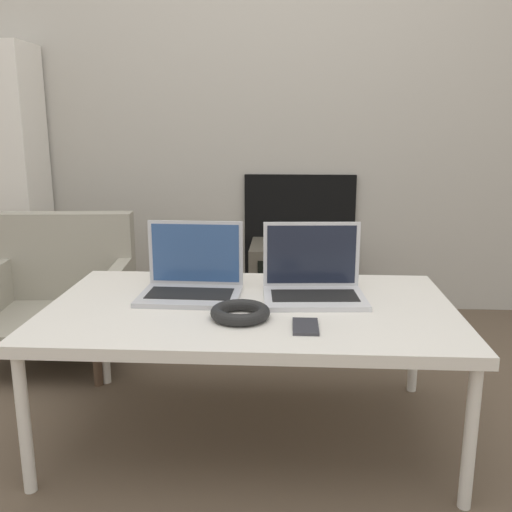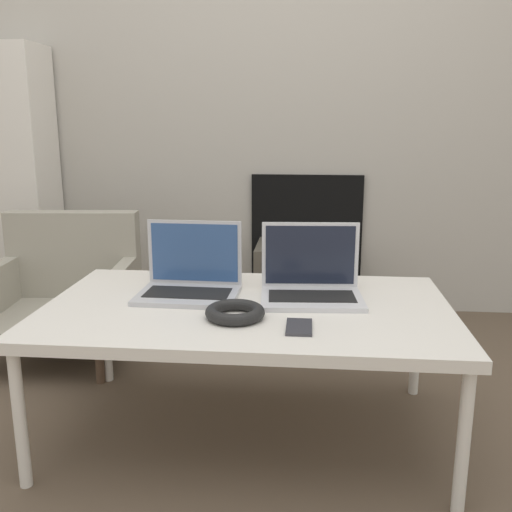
# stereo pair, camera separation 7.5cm
# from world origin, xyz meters

# --- Properties ---
(ground_plane) EXTENTS (14.00, 14.00, 0.00)m
(ground_plane) POSITION_xyz_m (0.00, 0.00, 0.00)
(ground_plane) COLOR brown
(wall_back) EXTENTS (7.00, 0.08, 2.60)m
(wall_back) POSITION_xyz_m (0.00, 1.74, 1.29)
(wall_back) COLOR #ADA89E
(wall_back) RESTS_ON ground_plane
(table) EXTENTS (1.31, 0.78, 0.46)m
(table) POSITION_xyz_m (0.00, 0.33, 0.43)
(table) COLOR silver
(table) RESTS_ON ground_plane
(laptop_left) EXTENTS (0.34, 0.25, 0.24)m
(laptop_left) POSITION_xyz_m (-0.21, 0.43, 0.51)
(laptop_left) COLOR #B2B2B7
(laptop_left) RESTS_ON table
(laptop_right) EXTENTS (0.35, 0.26, 0.24)m
(laptop_right) POSITION_xyz_m (0.20, 0.43, 0.51)
(laptop_right) COLOR silver
(laptop_right) RESTS_ON table
(headphones) EXTENTS (0.18, 0.18, 0.04)m
(headphones) POSITION_xyz_m (-0.02, 0.20, 0.48)
(headphones) COLOR black
(headphones) RESTS_ON table
(phone) EXTENTS (0.07, 0.13, 0.01)m
(phone) POSITION_xyz_m (0.17, 0.13, 0.46)
(phone) COLOR #333338
(phone) RESTS_ON table
(tv) EXTENTS (0.51, 0.38, 0.41)m
(tv) POSITION_xyz_m (0.18, 1.50, 0.20)
(tv) COLOR #4C473D
(tv) RESTS_ON ground_plane
(armchair) EXTENTS (0.66, 0.62, 0.63)m
(armchair) POSITION_xyz_m (-0.90, 0.98, 0.30)
(armchair) COLOR gray
(armchair) RESTS_ON ground_plane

